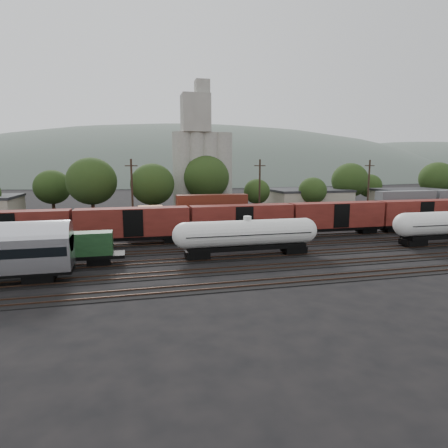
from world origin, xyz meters
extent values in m
plane|color=black|center=(0.00, 0.00, 0.00)|extent=(600.00, 600.00, 0.00)
cube|color=black|center=(0.00, -15.00, 0.04)|extent=(180.00, 3.20, 0.08)
cube|color=#382319|center=(0.00, -15.72, 0.12)|extent=(180.00, 0.08, 0.16)
cube|color=#382319|center=(0.00, -14.28, 0.12)|extent=(180.00, 0.08, 0.16)
cube|color=black|center=(0.00, -10.00, 0.04)|extent=(180.00, 3.20, 0.08)
cube|color=#382319|center=(0.00, -10.72, 0.12)|extent=(180.00, 0.08, 0.16)
cube|color=#382319|center=(0.00, -9.28, 0.12)|extent=(180.00, 0.08, 0.16)
cube|color=black|center=(0.00, -5.00, 0.04)|extent=(180.00, 3.20, 0.08)
cube|color=#382319|center=(0.00, -5.72, 0.12)|extent=(180.00, 0.08, 0.16)
cube|color=#382319|center=(0.00, -4.28, 0.12)|extent=(180.00, 0.08, 0.16)
cube|color=black|center=(0.00, 0.00, 0.04)|extent=(180.00, 3.20, 0.08)
cube|color=#382319|center=(0.00, -0.72, 0.12)|extent=(180.00, 0.08, 0.16)
cube|color=#382319|center=(0.00, 0.72, 0.12)|extent=(180.00, 0.08, 0.16)
cube|color=black|center=(0.00, 5.00, 0.04)|extent=(180.00, 3.20, 0.08)
cube|color=#382319|center=(0.00, 4.28, 0.12)|extent=(180.00, 0.08, 0.16)
cube|color=#382319|center=(0.00, 5.72, 0.12)|extent=(180.00, 0.08, 0.16)
cube|color=black|center=(0.00, 10.00, 0.04)|extent=(180.00, 3.20, 0.08)
cube|color=#382319|center=(0.00, 9.28, 0.12)|extent=(180.00, 0.08, 0.16)
cube|color=#382319|center=(0.00, 10.72, 0.12)|extent=(180.00, 0.08, 0.16)
cube|color=black|center=(0.00, 15.00, 0.04)|extent=(180.00, 3.20, 0.08)
cube|color=#382319|center=(0.00, 14.28, 0.12)|extent=(180.00, 0.08, 0.16)
cube|color=#382319|center=(0.00, 15.72, 0.12)|extent=(180.00, 0.08, 0.16)
cube|color=black|center=(-20.77, -5.00, 1.19)|extent=(15.35, 2.62, 0.36)
cube|color=black|center=(-20.77, -5.00, 0.79)|extent=(4.51, 1.99, 0.72)
cube|color=#193B1C|center=(-18.93, -5.00, 2.59)|extent=(9.21, 2.17, 2.44)
cube|color=#193B1C|center=(-25.37, -5.00, 2.86)|extent=(3.25, 2.62, 2.98)
cylinder|color=black|center=(-18.93, -5.00, 3.95)|extent=(0.45, 0.45, 0.45)
cube|color=black|center=(-15.86, -5.00, 0.61)|extent=(2.35, 1.81, 0.63)
cylinder|color=silver|center=(1.04, -5.00, 2.98)|extent=(14.77, 3.04, 3.04)
sphere|color=silver|center=(-6.34, -5.00, 2.98)|extent=(3.04, 3.04, 3.04)
sphere|color=silver|center=(8.43, -5.00, 2.98)|extent=(3.04, 3.04, 3.04)
cylinder|color=silver|center=(1.04, -5.00, 4.71)|extent=(0.94, 0.94, 0.52)
cube|color=black|center=(1.04, -5.00, 2.98)|extent=(15.11, 3.19, 0.08)
cube|color=black|center=(1.04, -5.00, 1.30)|extent=(14.27, 2.31, 0.52)
cube|color=black|center=(-5.00, -5.00, 0.67)|extent=(2.73, 2.10, 0.73)
cube|color=black|center=(7.09, -5.00, 0.67)|extent=(2.73, 2.10, 0.73)
sphere|color=silver|center=(23.03, -5.00, 3.10)|extent=(3.18, 3.18, 3.18)
cube|color=black|center=(24.43, -5.00, 0.69)|extent=(2.85, 2.19, 0.77)
cube|color=black|center=(-20.69, -10.00, 0.66)|extent=(2.68, 2.06, 0.72)
cube|color=black|center=(-4.00, 10.00, 1.31)|extent=(18.10, 2.92, 0.40)
cube|color=black|center=(-4.00, 10.00, 0.85)|extent=(5.03, 2.21, 0.80)
cube|color=#C25611|center=(-1.83, 10.00, 2.87)|extent=(10.86, 2.41, 2.72)
cube|color=#C25611|center=(-9.43, 10.00, 3.17)|extent=(3.62, 2.92, 3.32)
cube|color=black|center=(-9.43, 10.00, 4.22)|extent=(3.72, 3.02, 0.91)
cube|color=#C25611|center=(-11.97, 10.00, 2.41)|extent=(1.61, 2.41, 1.81)
cylinder|color=black|center=(-1.83, 10.00, 4.37)|extent=(0.50, 0.50, 0.50)
cube|color=black|center=(-9.79, 10.00, 0.65)|extent=(2.61, 2.01, 0.70)
cube|color=black|center=(1.79, 10.00, 0.65)|extent=(2.61, 2.01, 0.70)
cube|color=black|center=(-27.46, 5.00, 1.20)|extent=(15.00, 2.60, 0.40)
cube|color=#5A1B15|center=(-27.46, 5.00, 3.30)|extent=(15.00, 2.90, 3.80)
cube|color=black|center=(-12.06, 5.00, 1.20)|extent=(15.00, 2.60, 0.40)
cube|color=#5A1B15|center=(-12.06, 5.00, 3.30)|extent=(15.00, 2.90, 3.80)
cube|color=black|center=(3.34, 5.00, 1.20)|extent=(15.00, 2.60, 0.40)
cube|color=#5A1B15|center=(3.34, 5.00, 3.30)|extent=(15.00, 2.90, 3.80)
cube|color=black|center=(18.74, 5.00, 1.20)|extent=(15.00, 2.60, 0.40)
cube|color=#5A1B15|center=(18.74, 5.00, 3.30)|extent=(15.00, 2.90, 3.80)
cube|color=black|center=(34.14, 5.00, 1.20)|extent=(15.00, 2.60, 0.40)
cube|color=#5A1B15|center=(34.14, 5.00, 3.30)|extent=(15.00, 2.90, 3.80)
cube|color=black|center=(0.00, 15.00, 0.50)|extent=(160.00, 2.60, 0.60)
cube|color=navy|center=(-24.53, 15.00, 2.10)|extent=(12.00, 2.40, 2.60)
cube|color=#C84A14|center=(-11.73, 15.00, 2.10)|extent=(12.00, 2.40, 2.60)
cube|color=#585B5E|center=(1.07, 15.00, 2.10)|extent=(12.00, 2.40, 2.60)
cube|color=#521D13|center=(1.07, 15.00, 4.70)|extent=(12.00, 2.40, 2.60)
cube|color=#461310|center=(13.87, 15.00, 2.10)|extent=(12.00, 2.40, 2.60)
cube|color=beige|center=(26.67, 15.00, 2.10)|extent=(12.00, 2.40, 2.60)
cube|color=silver|center=(39.47, 15.00, 2.10)|extent=(12.00, 2.40, 2.60)
cube|color=#535558|center=(39.47, 15.00, 4.70)|extent=(12.00, 2.40, 2.60)
cylinder|color=gray|center=(-1.00, 36.00, 9.00)|extent=(4.40, 4.40, 18.00)
cylinder|color=gray|center=(2.00, 36.00, 9.00)|extent=(4.40, 4.40, 18.00)
cylinder|color=gray|center=(5.00, 36.00, 9.00)|extent=(4.40, 4.40, 18.00)
cylinder|color=gray|center=(8.00, 36.00, 9.00)|extent=(4.40, 4.40, 18.00)
cube|color=gray|center=(2.00, 36.00, 22.00)|extent=(6.00, 5.00, 8.00)
cube|color=gray|center=(3.50, 36.00, 27.00)|extent=(3.00, 3.00, 4.00)
cube|color=#9E937F|center=(30.00, 38.00, 2.30)|extent=(18.00, 14.00, 4.60)
cube|color=#232326|center=(30.00, 38.00, 4.85)|extent=(18.36, 14.28, 0.50)
cube|color=#9E937F|center=(55.00, 33.00, 2.30)|extent=(16.00, 10.00, 4.60)
cube|color=#232326|center=(55.00, 33.00, 4.85)|extent=(16.32, 10.20, 0.50)
cylinder|color=black|center=(-28.72, 40.97, 1.43)|extent=(0.70, 0.70, 2.86)
ellipsoid|color=#253A15|center=(-28.72, 40.97, 6.23)|extent=(7.76, 7.76, 7.35)
cylinder|color=black|center=(-19.62, 31.04, 1.79)|extent=(0.70, 0.70, 3.58)
ellipsoid|color=#253A15|center=(-19.62, 31.04, 7.80)|extent=(9.72, 9.72, 9.21)
cylinder|color=black|center=(-7.94, 30.10, 1.63)|extent=(0.70, 0.70, 3.25)
ellipsoid|color=#253A15|center=(-7.94, 30.10, 7.09)|extent=(8.83, 8.83, 8.37)
cylinder|color=black|center=(3.92, 34.50, 1.87)|extent=(0.70, 0.70, 3.75)
ellipsoid|color=#253A15|center=(3.92, 34.50, 8.16)|extent=(10.17, 10.17, 9.64)
cylinder|color=black|center=(16.18, 35.80, 1.12)|extent=(0.70, 0.70, 2.24)
ellipsoid|color=#253A15|center=(16.18, 35.80, 4.89)|extent=(6.09, 6.09, 5.77)
cylinder|color=black|center=(28.09, 31.40, 1.18)|extent=(0.70, 0.70, 2.36)
ellipsoid|color=#253A15|center=(28.09, 31.40, 5.15)|extent=(6.41, 6.41, 6.08)
cylinder|color=black|center=(41.05, 36.96, 1.65)|extent=(0.70, 0.70, 3.30)
ellipsoid|color=#253A15|center=(41.05, 36.96, 7.19)|extent=(8.96, 8.96, 8.49)
cylinder|color=black|center=(51.50, 43.68, 1.22)|extent=(0.70, 0.70, 2.44)
ellipsoid|color=#253A15|center=(51.50, 43.68, 5.32)|extent=(6.63, 6.63, 6.28)
cylinder|color=black|center=(68.24, 38.12, 1.69)|extent=(0.70, 0.70, 3.38)
ellipsoid|color=#253A15|center=(68.24, 38.12, 7.36)|extent=(9.17, 9.17, 8.69)
cylinder|color=black|center=(-12.00, 22.00, 6.00)|extent=(0.36, 0.36, 12.00)
cube|color=black|center=(-12.00, 22.00, 10.80)|extent=(2.20, 0.18, 0.18)
cylinder|color=black|center=(12.00, 22.00, 6.00)|extent=(0.36, 0.36, 12.00)
cube|color=black|center=(12.00, 22.00, 10.80)|extent=(2.20, 0.18, 0.18)
cylinder|color=black|center=(36.00, 22.00, 6.00)|extent=(0.36, 0.36, 12.00)
cube|color=black|center=(36.00, 22.00, 10.80)|extent=(2.20, 0.18, 0.18)
ellipsoid|color=#59665B|center=(40.00, 260.00, -22.75)|extent=(520.00, 286.00, 130.00)
ellipsoid|color=#59665B|center=(260.00, 260.00, -17.50)|extent=(400.00, 220.00, 100.00)
camera|label=1|loc=(-12.15, -46.72, 10.92)|focal=30.00mm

